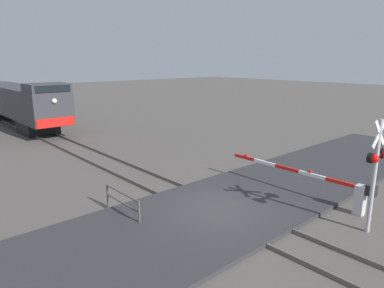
% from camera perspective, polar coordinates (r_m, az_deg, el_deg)
% --- Properties ---
extents(ground_plane, '(160.00, 160.00, 0.00)m').
position_cam_1_polar(ground_plane, '(13.71, 4.19, -11.05)').
color(ground_plane, '#514C47').
extents(rail_track_left, '(0.08, 80.00, 0.15)m').
position_cam_1_polar(rail_track_left, '(13.22, 1.98, -11.64)').
color(rail_track_left, '#59544C').
rests_on(rail_track_left, ground_plane).
extents(rail_track_right, '(0.08, 80.00, 0.15)m').
position_cam_1_polar(rail_track_right, '(14.16, 6.26, -9.93)').
color(rail_track_right, '#59544C').
rests_on(rail_track_right, ground_plane).
extents(road_surface, '(36.00, 5.70, 0.15)m').
position_cam_1_polar(road_surface, '(13.68, 4.20, -10.76)').
color(road_surface, '#2D2D30').
rests_on(road_surface, ground_plane).
extents(locomotive, '(2.87, 18.06, 4.07)m').
position_cam_1_polar(locomotive, '(34.76, -26.56, 6.20)').
color(locomotive, black).
rests_on(locomotive, ground_plane).
extents(crossing_signal, '(1.18, 0.33, 3.91)m').
position_cam_1_polar(crossing_signal, '(12.83, 27.94, -2.89)').
color(crossing_signal, '#ADADB2').
rests_on(crossing_signal, ground_plane).
extents(crossing_gate, '(0.36, 6.76, 1.27)m').
position_cam_1_polar(crossing_gate, '(14.98, 22.38, -6.58)').
color(crossing_gate, silver).
rests_on(crossing_gate, ground_plane).
extents(guard_railing, '(0.08, 2.34, 0.95)m').
position_cam_1_polar(guard_railing, '(13.38, -11.34, -9.08)').
color(guard_railing, '#4C4742').
rests_on(guard_railing, ground_plane).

